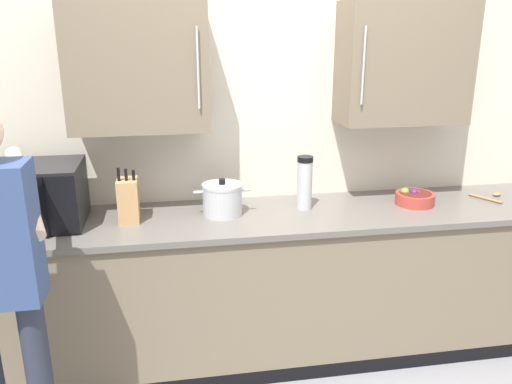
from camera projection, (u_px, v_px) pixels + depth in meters
back_wall_tiled at (270, 113)px, 3.13m from camera, size 3.86×0.44×2.70m
counter_unit at (279, 285)px, 3.13m from camera, size 3.50×0.66×0.92m
microwave_oven at (27, 196)px, 2.76m from camera, size 0.53×0.43×0.33m
wooden_spoon at (491, 196)px, 3.26m from camera, size 0.22×0.20×0.02m
fruit_bowl at (415, 198)px, 3.13m from camera, size 0.23×0.23×0.10m
stock_pot at (222, 199)px, 2.94m from camera, size 0.32×0.23×0.21m
knife_block at (128, 200)px, 2.84m from camera, size 0.11×0.15×0.31m
thermos_flask at (305, 183)px, 3.02m from camera, size 0.09×0.09×0.32m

